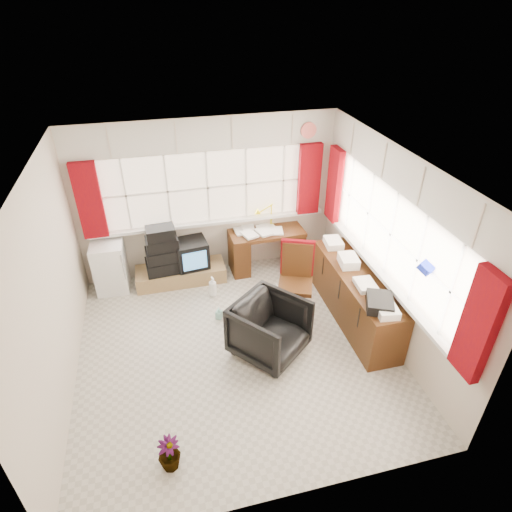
# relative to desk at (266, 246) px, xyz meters

# --- Properties ---
(ground) EXTENTS (4.00, 4.00, 0.00)m
(ground) POSITION_rel_desk_xyz_m (-0.88, -1.80, -0.39)
(ground) COLOR beige
(ground) RESTS_ON ground
(room_walls) EXTENTS (4.00, 4.00, 4.00)m
(room_walls) POSITION_rel_desk_xyz_m (-0.88, -1.80, 1.11)
(room_walls) COLOR beige
(room_walls) RESTS_ON ground
(window_back) EXTENTS (3.70, 0.12, 3.60)m
(window_back) POSITION_rel_desk_xyz_m (-0.88, 0.14, 0.56)
(window_back) COLOR #FFE7C9
(window_back) RESTS_ON room_walls
(window_right) EXTENTS (0.12, 3.70, 3.60)m
(window_right) POSITION_rel_desk_xyz_m (1.06, -1.80, 0.56)
(window_right) COLOR #FFE7C9
(window_right) RESTS_ON room_walls
(curtains) EXTENTS (3.83, 3.83, 1.15)m
(curtains) POSITION_rel_desk_xyz_m (0.05, -0.88, 1.07)
(curtains) COLOR maroon
(curtains) RESTS_ON room_walls
(overhead_cabinets) EXTENTS (3.98, 3.98, 0.48)m
(overhead_cabinets) POSITION_rel_desk_xyz_m (0.10, -0.82, 1.86)
(overhead_cabinets) COLOR beige
(overhead_cabinets) RESTS_ON room_walls
(desk) EXTENTS (1.22, 0.63, 0.73)m
(desk) POSITION_rel_desk_xyz_m (0.00, 0.00, 0.00)
(desk) COLOR #552A14
(desk) RESTS_ON ground
(desk_lamp) EXTENTS (0.16, 0.14, 0.40)m
(desk_lamp) POSITION_rel_desk_xyz_m (0.12, 0.15, 0.58)
(desk_lamp) COLOR yellow
(desk_lamp) RESTS_ON desk
(task_chair) EXTENTS (0.62, 0.63, 1.13)m
(task_chair) POSITION_rel_desk_xyz_m (0.10, -1.24, 0.21)
(task_chair) COLOR black
(task_chair) RESTS_ON ground
(office_chair) EXTENTS (1.16, 1.16, 0.76)m
(office_chair) POSITION_rel_desk_xyz_m (-0.47, -1.95, -0.01)
(office_chair) COLOR black
(office_chair) RESTS_ON ground
(radiator) EXTENTS (0.39, 0.22, 0.55)m
(radiator) POSITION_rel_desk_xyz_m (-0.24, -1.32, -0.16)
(radiator) COLOR white
(radiator) RESTS_ON ground
(credenza) EXTENTS (0.50, 2.00, 0.85)m
(credenza) POSITION_rel_desk_xyz_m (0.85, -1.60, 0.00)
(credenza) COLOR #552A14
(credenza) RESTS_ON ground
(file_tray) EXTENTS (0.44, 0.48, 0.13)m
(file_tray) POSITION_rel_desk_xyz_m (0.79, -2.29, 0.43)
(file_tray) COLOR black
(file_tray) RESTS_ON credenza
(tv_bench) EXTENTS (1.40, 0.50, 0.25)m
(tv_bench) POSITION_rel_desk_xyz_m (-1.43, -0.08, -0.26)
(tv_bench) COLOR #99804C
(tv_bench) RESTS_ON ground
(crt_tv) EXTENTS (0.54, 0.51, 0.44)m
(crt_tv) POSITION_rel_desk_xyz_m (-1.23, -0.06, 0.08)
(crt_tv) COLOR black
(crt_tv) RESTS_ON tv_bench
(hifi_stack) EXTENTS (0.59, 0.40, 0.77)m
(hifi_stack) POSITION_rel_desk_xyz_m (-1.66, -0.11, 0.21)
(hifi_stack) COLOR black
(hifi_stack) RESTS_ON tv_bench
(mini_fridge) EXTENTS (0.49, 0.49, 0.80)m
(mini_fridge) POSITION_rel_desk_xyz_m (-2.47, -0.04, 0.01)
(mini_fridge) COLOR white
(mini_fridge) RESTS_ON ground
(spray_bottle_a) EXTENTS (0.16, 0.16, 0.33)m
(spray_bottle_a) POSITION_rel_desk_xyz_m (-1.00, -0.59, -0.22)
(spray_bottle_a) COLOR white
(spray_bottle_a) RESTS_ON ground
(spray_bottle_b) EXTENTS (0.11, 0.11, 0.18)m
(spray_bottle_b) POSITION_rel_desk_xyz_m (-1.00, -1.15, -0.30)
(spray_bottle_b) COLOR #8ACEBF
(spray_bottle_b) RESTS_ON ground
(flower_vase) EXTENTS (0.27, 0.27, 0.40)m
(flower_vase) POSITION_rel_desk_xyz_m (-1.84, -3.24, -0.19)
(flower_vase) COLOR black
(flower_vase) RESTS_ON ground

